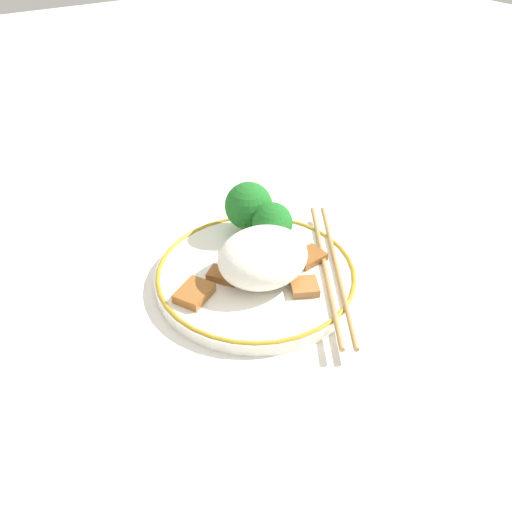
{
  "coord_description": "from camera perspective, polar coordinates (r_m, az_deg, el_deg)",
  "views": [
    {
      "loc": [
        -0.23,
        -0.34,
        0.35
      ],
      "look_at": [
        0.0,
        0.0,
        0.03
      ],
      "focal_mm": 35.0,
      "sensor_mm": 36.0,
      "label": 1
    }
  ],
  "objects": [
    {
      "name": "meat_near_right",
      "position": [
        0.51,
        5.55,
        -3.51
      ],
      "size": [
        0.04,
        0.04,
        0.01
      ],
      "color": "#9E6633",
      "rests_on": "plate"
    },
    {
      "name": "plate",
      "position": [
        0.54,
        0.0,
        -2.12
      ],
      "size": [
        0.22,
        0.22,
        0.02
      ],
      "color": "white",
      "rests_on": "ground_plane"
    },
    {
      "name": "chopsticks",
      "position": [
        0.54,
        8.54,
        -1.3
      ],
      "size": [
        0.14,
        0.21,
        0.01
      ],
      "color": "#AD8451",
      "rests_on": "plate"
    },
    {
      "name": "meat_near_front",
      "position": [
        0.52,
        -3.71,
        -2.21
      ],
      "size": [
        0.04,
        0.04,
        0.01
      ],
      "color": "brown",
      "rests_on": "plate"
    },
    {
      "name": "broccoli_back_center",
      "position": [
        0.57,
        -0.84,
        5.69
      ],
      "size": [
        0.06,
        0.06,
        0.06
      ],
      "color": "#7FB756",
      "rests_on": "plate"
    },
    {
      "name": "ground_plane",
      "position": [
        0.54,
        0.0,
        -2.83
      ],
      "size": [
        3.0,
        3.0,
        0.0
      ],
      "primitive_type": "plane",
      "color": "silver"
    },
    {
      "name": "rice_mound",
      "position": [
        0.5,
        0.39,
        -0.29
      ],
      "size": [
        0.1,
        0.08,
        0.05
      ],
      "color": "white",
      "rests_on": "plate"
    },
    {
      "name": "meat_near_left",
      "position": [
        0.5,
        -7.01,
        -4.3
      ],
      "size": [
        0.05,
        0.04,
        0.01
      ],
      "color": "#995B28",
      "rests_on": "plate"
    },
    {
      "name": "meat_near_back",
      "position": [
        0.55,
        6.05,
        -0.12
      ],
      "size": [
        0.04,
        0.03,
        0.01
      ],
      "color": "brown",
      "rests_on": "plate"
    },
    {
      "name": "broccoli_back_left",
      "position": [
        0.55,
        1.86,
        3.78
      ],
      "size": [
        0.05,
        0.05,
        0.05
      ],
      "color": "#7FB756",
      "rests_on": "plate"
    }
  ]
}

